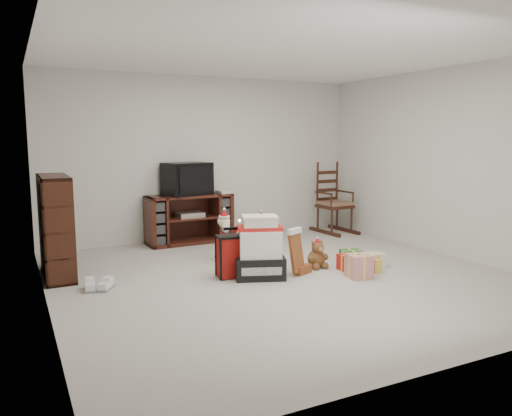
# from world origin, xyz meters

# --- Properties ---
(room) EXTENTS (5.01, 5.01, 2.51)m
(room) POSITION_xyz_m (0.00, 0.00, 1.25)
(room) COLOR #B2AFA4
(room) RESTS_ON ground
(tv_stand) EXTENTS (1.29, 0.50, 0.73)m
(tv_stand) POSITION_xyz_m (-0.36, 2.24, 0.37)
(tv_stand) COLOR #411812
(tv_stand) RESTS_ON floor
(bookshelf) EXTENTS (0.32, 0.95, 1.16)m
(bookshelf) POSITION_xyz_m (-2.31, 1.17, 0.56)
(bookshelf) COLOR #3D1910
(bookshelf) RESTS_ON floor
(rocking_chair) EXTENTS (0.53, 0.83, 1.22)m
(rocking_chair) POSITION_xyz_m (2.08, 2.01, 0.42)
(rocking_chair) COLOR #3D1910
(rocking_chair) RESTS_ON floor
(gift_pile) EXTENTS (0.66, 0.57, 0.69)m
(gift_pile) POSITION_xyz_m (-0.26, 0.09, 0.30)
(gift_pile) COLOR black
(gift_pile) RESTS_ON floor
(red_suitcase) EXTENTS (0.40, 0.24, 0.57)m
(red_suitcase) POSITION_xyz_m (-0.52, 0.23, 0.25)
(red_suitcase) COLOR maroon
(red_suitcase) RESTS_ON floor
(stocking) EXTENTS (0.28, 0.21, 0.56)m
(stocking) POSITION_xyz_m (0.16, -0.00, 0.28)
(stocking) COLOR #0C701A
(stocking) RESTS_ON floor
(teddy_bear) EXTENTS (0.22, 0.20, 0.33)m
(teddy_bear) POSITION_xyz_m (0.55, 0.16, 0.15)
(teddy_bear) COLOR brown
(teddy_bear) RESTS_ON floor
(santa_figurine) EXTENTS (0.29, 0.27, 0.59)m
(santa_figurine) POSITION_xyz_m (0.28, 1.14, 0.23)
(santa_figurine) COLOR maroon
(santa_figurine) RESTS_ON floor
(mrs_claus_figurine) EXTENTS (0.33, 0.31, 0.67)m
(mrs_claus_figurine) POSITION_xyz_m (-0.30, 1.03, 0.26)
(mrs_claus_figurine) COLOR maroon
(mrs_claus_figurine) RESTS_ON floor
(sneaker_pair) EXTENTS (0.34, 0.27, 0.09)m
(sneaker_pair) POSITION_xyz_m (-1.99, 0.43, 0.04)
(sneaker_pair) COLOR silver
(sneaker_pair) RESTS_ON floor
(gift_cluster) EXTENTS (0.67, 0.76, 0.23)m
(gift_cluster) POSITION_xyz_m (0.97, -0.17, 0.11)
(gift_cluster) COLOR red
(gift_cluster) RESTS_ON floor
(crt_television) EXTENTS (0.74, 0.61, 0.48)m
(crt_television) POSITION_xyz_m (-0.38, 2.25, 0.97)
(crt_television) COLOR black
(crt_television) RESTS_ON tv_stand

